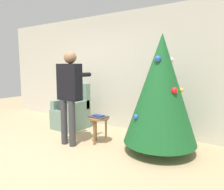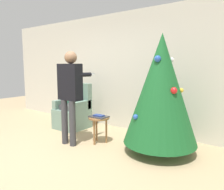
{
  "view_description": "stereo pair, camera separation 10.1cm",
  "coord_description": "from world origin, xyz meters",
  "px_view_note": "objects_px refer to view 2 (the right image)",
  "views": [
    {
      "loc": [
        2.78,
        -2.14,
        1.48
      ],
      "look_at": [
        0.62,
        0.99,
        0.97
      ],
      "focal_mm": 35.0,
      "sensor_mm": 36.0,
      "label": 1
    },
    {
      "loc": [
        2.86,
        -2.08,
        1.48
      ],
      "look_at": [
        0.62,
        0.99,
        0.97
      ],
      "focal_mm": 35.0,
      "sensor_mm": 36.0,
      "label": 2
    }
  ],
  "objects_px": {
    "armchair": "(73,113)",
    "person_standing": "(70,88)",
    "person_seated": "(72,99)",
    "christmas_tree": "(161,89)",
    "side_stool": "(99,121)"
  },
  "relations": [
    {
      "from": "armchair",
      "to": "person_standing",
      "type": "relative_size",
      "value": 0.61
    },
    {
      "from": "person_standing",
      "to": "person_seated",
      "type": "bearing_deg",
      "value": 134.76
    },
    {
      "from": "christmas_tree",
      "to": "side_stool",
      "type": "distance_m",
      "value": 1.34
    },
    {
      "from": "side_stool",
      "to": "christmas_tree",
      "type": "bearing_deg",
      "value": 12.53
    },
    {
      "from": "christmas_tree",
      "to": "person_standing",
      "type": "bearing_deg",
      "value": -158.43
    },
    {
      "from": "christmas_tree",
      "to": "person_seated",
      "type": "xyz_separation_m",
      "value": [
        -2.31,
        0.17,
        -0.38
      ]
    },
    {
      "from": "person_standing",
      "to": "side_stool",
      "type": "relative_size",
      "value": 3.45
    },
    {
      "from": "person_seated",
      "to": "side_stool",
      "type": "relative_size",
      "value": 2.54
    },
    {
      "from": "christmas_tree",
      "to": "side_stool",
      "type": "xyz_separation_m",
      "value": [
        -1.14,
        -0.25,
        -0.67
      ]
    },
    {
      "from": "person_seated",
      "to": "christmas_tree",
      "type": "bearing_deg",
      "value": -4.17
    },
    {
      "from": "christmas_tree",
      "to": "armchair",
      "type": "relative_size",
      "value": 1.89
    },
    {
      "from": "armchair",
      "to": "person_seated",
      "type": "xyz_separation_m",
      "value": [
        0.0,
        -0.03,
        0.35
      ]
    },
    {
      "from": "armchair",
      "to": "person_seated",
      "type": "distance_m",
      "value": 0.35
    },
    {
      "from": "person_standing",
      "to": "side_stool",
      "type": "distance_m",
      "value": 0.83
    },
    {
      "from": "christmas_tree",
      "to": "person_standing",
      "type": "relative_size",
      "value": 1.15
    }
  ]
}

